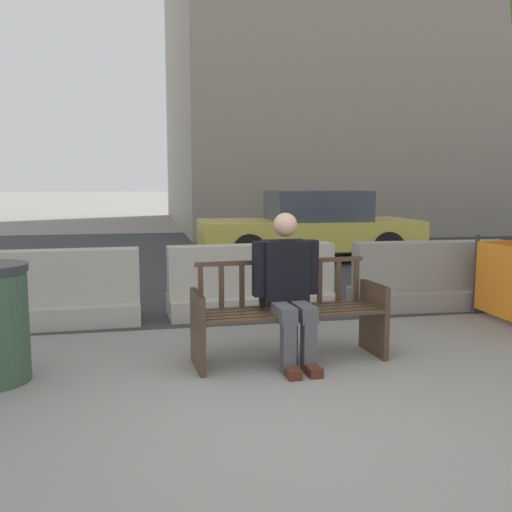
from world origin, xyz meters
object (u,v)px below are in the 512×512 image
at_px(seated_person, 288,285).
at_px(jersey_barrier_right, 431,281).
at_px(car_sedan_far, 310,227).
at_px(street_bench, 289,316).
at_px(jersey_barrier_left, 47,295).
at_px(jersey_barrier_centre, 252,286).

xyz_separation_m(seated_person, jersey_barrier_right, (2.34, 1.80, -0.35)).
height_order(jersey_barrier_right, car_sedan_far, car_sedan_far).
height_order(street_bench, jersey_barrier_left, street_bench).
relative_size(street_bench, jersey_barrier_left, 0.85).
xyz_separation_m(seated_person, jersey_barrier_left, (-2.27, 1.79, -0.35)).
relative_size(jersey_barrier_centre, jersey_barrier_left, 1.00).
xyz_separation_m(street_bench, car_sedan_far, (2.10, 6.31, 0.29)).
relative_size(jersey_barrier_centre, jersey_barrier_right, 1.00).
bearing_deg(jersey_barrier_right, street_bench, -143.02).
bearing_deg(car_sedan_far, seated_person, -108.48).
relative_size(jersey_barrier_left, jersey_barrier_right, 1.00).
bearing_deg(jersey_barrier_left, car_sedan_far, 46.10).
bearing_deg(car_sedan_far, jersey_barrier_centre, -114.97).
relative_size(street_bench, jersey_barrier_right, 0.85).
distance_m(seated_person, car_sedan_far, 6.71).
height_order(jersey_barrier_left, car_sedan_far, car_sedan_far).
xyz_separation_m(street_bench, jersey_barrier_left, (-2.30, 1.73, -0.06)).
relative_size(seated_person, jersey_barrier_centre, 0.65).
xyz_separation_m(street_bench, jersey_barrier_centre, (0.02, 1.85, -0.06)).
xyz_separation_m(street_bench, jersey_barrier_right, (2.32, 1.74, -0.06)).
relative_size(street_bench, jersey_barrier_centre, 0.85).
bearing_deg(jersey_barrier_centre, seated_person, -91.52).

